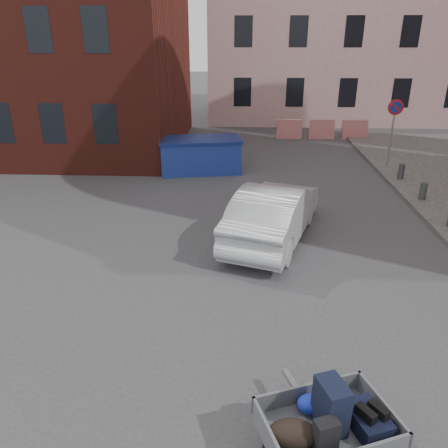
{
  "coord_description": "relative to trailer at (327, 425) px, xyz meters",
  "views": [
    {
      "loc": [
        0.19,
        -8.09,
        5.06
      ],
      "look_at": [
        -0.25,
        1.0,
        1.1
      ],
      "focal_mm": 35.0,
      "sensor_mm": 36.0,
      "label": 1
    }
  ],
  "objects": [
    {
      "name": "barriers",
      "position": [
        2.93,
        19.06,
        -0.11
      ],
      "size": [
        4.7,
        0.18,
        1.0
      ],
      "color": "red",
      "rests_on": "ground"
    },
    {
      "name": "ground",
      "position": [
        -1.27,
        4.06,
        -0.61
      ],
      "size": [
        120.0,
        120.0,
        0.0
      ],
      "primitive_type": "plane",
      "color": "#38383A",
      "rests_on": "ground"
    },
    {
      "name": "trailer",
      "position": [
        0.0,
        0.0,
        0.0
      ],
      "size": [
        1.88,
        1.98,
        1.2
      ],
      "rotation": [
        0.0,
        0.0,
        0.35
      ],
      "color": "black",
      "rests_on": "ground"
    },
    {
      "name": "no_parking_sign",
      "position": [
        4.73,
        13.55,
        1.41
      ],
      "size": [
        0.6,
        0.09,
        2.65
      ],
      "color": "gray",
      "rests_on": "sidewalk"
    },
    {
      "name": "building_pink",
      "position": [
        4.73,
        26.06,
        6.39
      ],
      "size": [
        16.0,
        8.0,
        14.0
      ],
      "primitive_type": "cube",
      "color": "#BD9291",
      "rests_on": "ground"
    },
    {
      "name": "silver_car",
      "position": [
        -0.29,
        6.69,
        0.14
      ],
      "size": [
        2.93,
        4.83,
        1.5
      ],
      "primitive_type": "imported",
      "rotation": [
        0.0,
        0.0,
        2.82
      ],
      "color": "#B3B7BB",
      "rests_on": "ground"
    },
    {
      "name": "dumpster",
      "position": [
        -2.84,
        12.84,
        0.06
      ],
      "size": [
        3.43,
        2.2,
        1.33
      ],
      "rotation": [
        0.0,
        0.0,
        0.19
      ],
      "color": "navy",
      "rests_on": "ground"
    }
  ]
}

